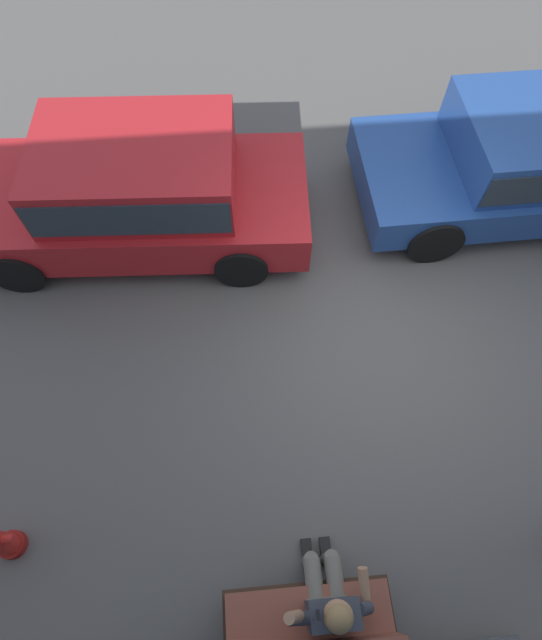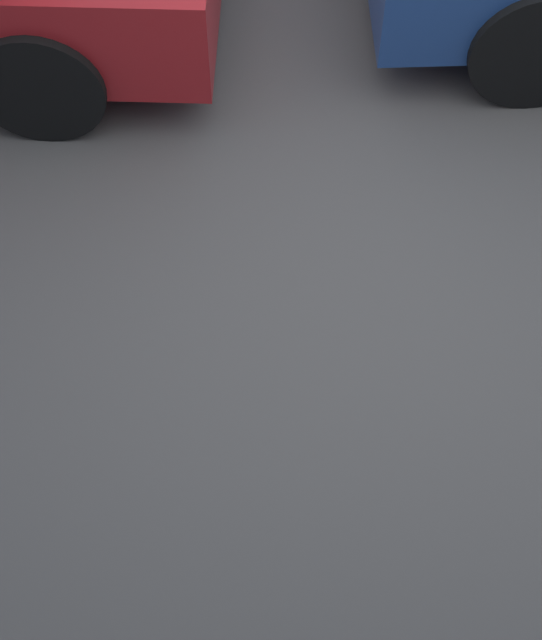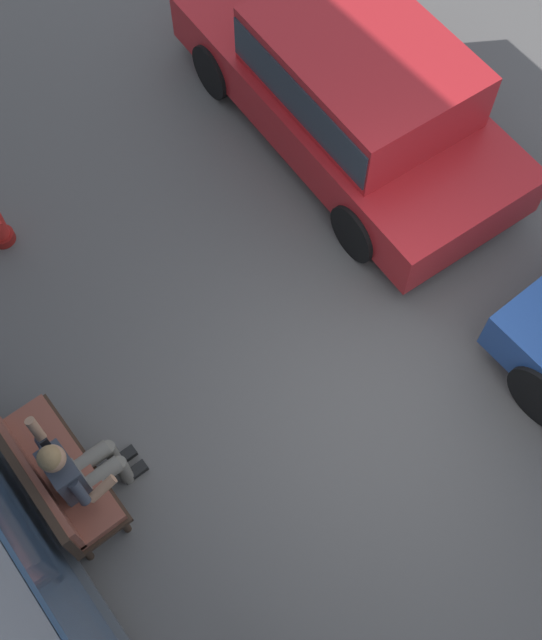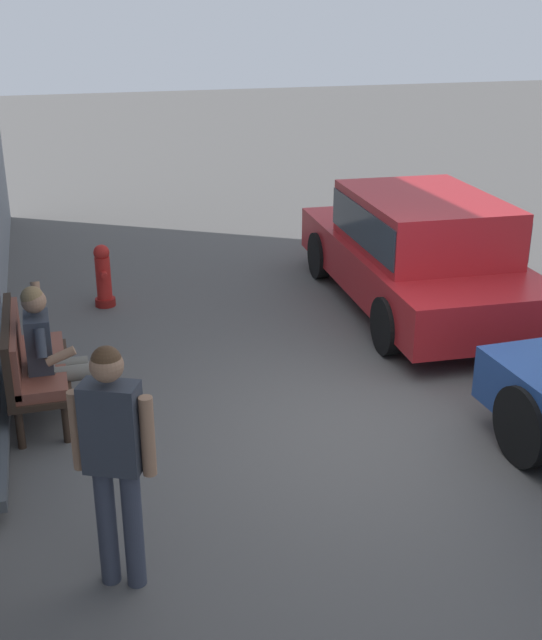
% 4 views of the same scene
% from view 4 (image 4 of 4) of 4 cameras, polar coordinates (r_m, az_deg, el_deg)
% --- Properties ---
extents(ground_plane, '(60.00, 60.00, 0.00)m').
position_cam_4_polar(ground_plane, '(7.43, 6.66, -7.79)').
color(ground_plane, '#565451').
extents(bench, '(1.44, 0.55, 0.98)m').
position_cam_4_polar(bench, '(7.76, -16.94, -2.75)').
color(bench, '#332319').
rests_on(bench, ground_plane).
extents(person_on_phone, '(0.73, 0.74, 1.32)m').
position_cam_4_polar(person_on_phone, '(7.55, -15.38, -2.13)').
color(person_on_phone, '#6B665B').
rests_on(person_on_phone, ground_plane).
extents(parked_car_mid, '(4.43, 2.08, 1.47)m').
position_cam_4_polar(parked_car_mid, '(10.16, 10.46, 5.13)').
color(parked_car_mid, red).
rests_on(parked_car_mid, ground_plane).
extents(pedestrian_standing, '(0.34, 0.50, 1.73)m').
position_cam_4_polar(pedestrian_standing, '(5.19, -11.13, -9.03)').
color(pedestrian_standing, '#383D4C').
rests_on(pedestrian_standing, ground_plane).
extents(fire_hydrant, '(0.38, 0.26, 0.81)m').
position_cam_4_polar(fire_hydrant, '(10.40, -11.83, 3.04)').
color(fire_hydrant, maroon).
rests_on(fire_hydrant, ground_plane).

